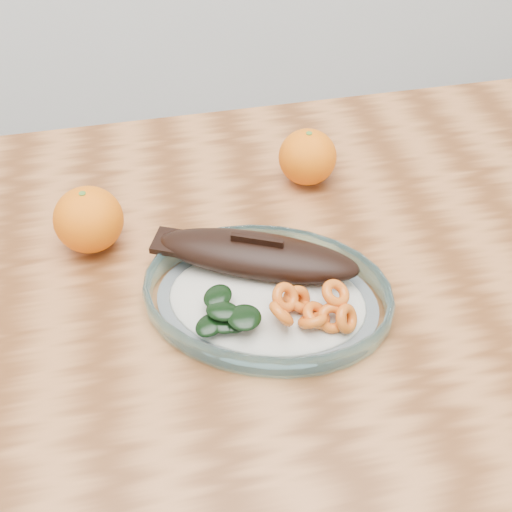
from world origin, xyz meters
The scene contains 4 objects.
dining_table centered at (0.00, 0.00, 0.65)m, with size 1.20×0.80×0.75m.
plated_meal centered at (0.08, -0.01, 0.77)m, with size 0.65×0.65×0.08m.
orange_left centered at (-0.11, 0.13, 0.79)m, with size 0.08×0.08×0.08m, color #F86105.
orange_right centered at (0.18, 0.20, 0.79)m, with size 0.08×0.08×0.08m, color #F86105.
Camera 1 is at (-0.03, -0.47, 1.30)m, focal length 45.00 mm.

